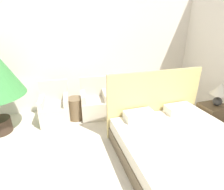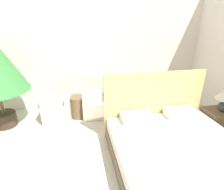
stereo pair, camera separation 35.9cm
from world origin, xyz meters
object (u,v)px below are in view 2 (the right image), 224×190
object	(u,v)px
armchair_near_window_left	(58,107)
armchair_near_window_right	(96,104)
nightstand	(216,122)
side_table	(78,107)
bed	(180,156)

from	to	relation	value
armchair_near_window_left	armchair_near_window_right	world-z (taller)	same
armchair_near_window_left	nightstand	xyz separation A→B (m)	(3.12, -1.20, -0.03)
armchair_near_window_left	nightstand	bearing A→B (deg)	-16.65
armchair_near_window_right	side_table	xyz separation A→B (m)	(-0.44, -0.00, -0.03)
armchair_near_window_left	side_table	size ratio (longest dim) A/B	1.77
nightstand	side_table	size ratio (longest dim) A/B	0.99
armchair_near_window_right	nightstand	world-z (taller)	armchair_near_window_right
bed	armchair_near_window_left	world-z (taller)	bed
nightstand	armchair_near_window_right	bearing A→B (deg)	151.76
side_table	armchair_near_window_right	bearing A→B (deg)	0.48
bed	armchair_near_window_left	size ratio (longest dim) A/B	2.46
armchair_near_window_left	nightstand	distance (m)	3.34
bed	nightstand	xyz separation A→B (m)	(1.23, 0.73, -0.00)
armchair_near_window_left	armchair_near_window_right	bearing A→B (deg)	4.42
bed	nightstand	world-z (taller)	bed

